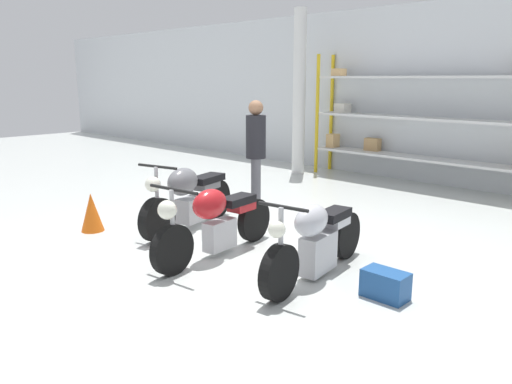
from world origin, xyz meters
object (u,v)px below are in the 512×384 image
at_px(motorcycle_silver, 316,240).
at_px(traffic_cone, 92,212).
at_px(motorcycle_grey, 188,197).
at_px(person_browsing, 256,146).
at_px(toolbox, 385,285).
at_px(shelving_rack, 417,119).
at_px(motorcycle_red, 215,220).

height_order(motorcycle_silver, traffic_cone, motorcycle_silver).
xyz_separation_m(motorcycle_grey, motorcycle_silver, (2.42, -0.18, -0.05)).
bearing_deg(person_browsing, motorcycle_silver, 93.67).
height_order(motorcycle_grey, motorcycle_silver, motorcycle_grey).
bearing_deg(motorcycle_silver, toolbox, 84.51).
relative_size(shelving_rack, person_browsing, 2.69).
relative_size(shelving_rack, motorcycle_silver, 2.38).
xyz_separation_m(toolbox, traffic_cone, (-4.14, -0.89, 0.14)).
distance_m(shelving_rack, person_browsing, 3.83).
height_order(shelving_rack, person_browsing, shelving_rack).
bearing_deg(traffic_cone, motorcycle_red, 14.12).
relative_size(motorcycle_red, toolbox, 4.66).
bearing_deg(toolbox, motorcycle_red, -169.92).
bearing_deg(shelving_rack, person_browsing, -103.56).
relative_size(motorcycle_red, person_browsing, 1.15).
bearing_deg(motorcycle_silver, shelving_rack, -171.83).
xyz_separation_m(motorcycle_silver, person_browsing, (-2.43, 1.59, 0.65)).
bearing_deg(motorcycle_silver, traffic_cone, -83.56).
bearing_deg(motorcycle_grey, shelving_rack, 156.51).
height_order(person_browsing, toolbox, person_browsing).
xyz_separation_m(person_browsing, traffic_cone, (-0.88, -2.45, -0.79)).
relative_size(toolbox, traffic_cone, 0.80).
relative_size(shelving_rack, motorcycle_red, 2.35).
bearing_deg(traffic_cone, motorcycle_silver, 14.42).
relative_size(motorcycle_grey, traffic_cone, 3.53).
xyz_separation_m(motorcycle_grey, person_browsing, (-0.02, 1.42, 0.60)).
height_order(person_browsing, traffic_cone, person_browsing).
relative_size(shelving_rack, toolbox, 10.95).
distance_m(shelving_rack, motorcycle_silver, 5.60).
distance_m(shelving_rack, motorcycle_red, 5.72).
height_order(motorcycle_red, motorcycle_silver, motorcycle_red).
height_order(motorcycle_grey, traffic_cone, motorcycle_grey).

